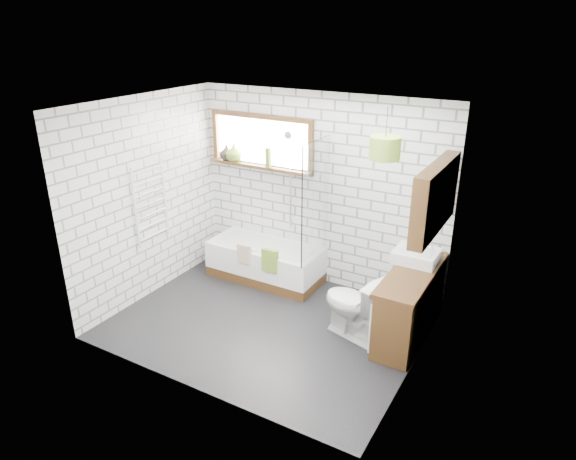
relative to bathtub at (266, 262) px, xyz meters
The scene contains 22 objects.
floor 1.17m from the bathtub, 57.24° to the right, with size 3.40×2.60×0.01m, color black.
ceiling 2.53m from the bathtub, 57.24° to the right, with size 3.40×2.60×0.01m, color white.
wall_back 1.23m from the bathtub, 28.85° to the left, with size 3.40×0.01×2.50m, color white.
wall_front 2.56m from the bathtub, 74.71° to the right, with size 3.40×0.01×2.50m, color white.
wall_left 1.76m from the bathtub, 138.39° to the right, with size 0.01×2.60×2.50m, color white.
wall_right 2.71m from the bathtub, 22.51° to the right, with size 0.01×2.60×2.50m, color white.
window 1.60m from the bathtub, 127.79° to the left, with size 1.52×0.16×0.68m, color #3A2210.
towel_radiator 1.71m from the bathtub, 137.19° to the right, with size 0.06×0.52×1.00m, color white.
mirror_cabinet 2.67m from the bathtub, ahead, with size 0.16×1.20×0.70m, color #3A2210.
shower_riser 1.16m from the bathtub, 53.42° to the left, with size 0.02×0.02×1.30m, color silver.
bathtub is the anchor object (origin of this frame).
shower_screen 1.24m from the bathtub, ahead, with size 0.02×0.72×1.50m, color white.
towel_green 0.49m from the bathtub, 50.27° to the right, with size 0.22×0.06×0.30m, color olive.
towel_beige 0.42m from the bathtub, 107.89° to the right, with size 0.20×0.05×0.26m, color tan.
vanity 2.14m from the bathtub, ahead, with size 0.44×1.36×0.78m, color #3A2210.
basin 2.13m from the bathtub, ahead, with size 0.47×0.41×0.14m, color white.
tap 2.30m from the bathtub, ahead, with size 0.03×0.03×0.18m, color silver.
toilet 1.73m from the bathtub, 23.17° to the right, with size 0.76×0.43×0.78m, color white.
vase_olive 1.52m from the bathtub, 157.54° to the left, with size 0.22×0.22×0.23m, color olive.
vase_dark 1.56m from the bathtub, 160.86° to the left, with size 0.20×0.20×0.20m, color black.
bottle 1.38m from the bathtub, 110.32° to the left, with size 0.08×0.08×0.24m, color olive.
pendant 2.55m from the bathtub, 13.75° to the right, with size 0.31×0.31×0.23m, color olive.
Camera 1 is at (2.75, -4.30, 3.30)m, focal length 32.00 mm.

